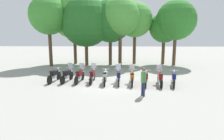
# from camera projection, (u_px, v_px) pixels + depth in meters

# --- Properties ---
(ground_plane) EXTENTS (80.00, 80.00, 0.00)m
(ground_plane) POSITION_uv_depth(u_px,v_px,m) (112.00, 84.00, 14.45)
(ground_plane) COLOR #9E9B93
(motorcycle_0) EXTENTS (0.66, 2.19, 0.99)m
(motorcycle_0) POSITION_uv_depth(u_px,v_px,m) (54.00, 75.00, 14.92)
(motorcycle_0) COLOR black
(motorcycle_0) RESTS_ON ground_plane
(motorcycle_1) EXTENTS (0.71, 2.18, 1.37)m
(motorcycle_1) POSITION_uv_depth(u_px,v_px,m) (67.00, 75.00, 14.90)
(motorcycle_1) COLOR black
(motorcycle_1) RESTS_ON ground_plane
(motorcycle_2) EXTENTS (0.65, 2.19, 1.37)m
(motorcycle_2) POSITION_uv_depth(u_px,v_px,m) (80.00, 75.00, 14.79)
(motorcycle_2) COLOR black
(motorcycle_2) RESTS_ON ground_plane
(motorcycle_3) EXTENTS (0.62, 2.19, 1.37)m
(motorcycle_3) POSITION_uv_depth(u_px,v_px,m) (92.00, 75.00, 14.73)
(motorcycle_3) COLOR black
(motorcycle_3) RESTS_ON ground_plane
(motorcycle_4) EXTENTS (0.62, 2.19, 0.99)m
(motorcycle_4) POSITION_uv_depth(u_px,v_px,m) (105.00, 77.00, 14.37)
(motorcycle_4) COLOR black
(motorcycle_4) RESTS_ON ground_plane
(motorcycle_5) EXTENTS (0.62, 2.19, 1.37)m
(motorcycle_5) POSITION_uv_depth(u_px,v_px,m) (118.00, 77.00, 14.36)
(motorcycle_5) COLOR black
(motorcycle_5) RESTS_ON ground_plane
(motorcycle_6) EXTENTS (0.62, 2.19, 1.37)m
(motorcycle_6) POSITION_uv_depth(u_px,v_px,m) (132.00, 77.00, 14.16)
(motorcycle_6) COLOR black
(motorcycle_6) RESTS_ON ground_plane
(motorcycle_7) EXTENTS (0.68, 2.18, 0.99)m
(motorcycle_7) POSITION_uv_depth(u_px,v_px,m) (146.00, 78.00, 13.94)
(motorcycle_7) COLOR black
(motorcycle_7) RESTS_ON ground_plane
(motorcycle_8) EXTENTS (0.62, 2.19, 1.37)m
(motorcycle_8) POSITION_uv_depth(u_px,v_px,m) (160.00, 78.00, 13.87)
(motorcycle_8) COLOR black
(motorcycle_8) RESTS_ON ground_plane
(motorcycle_9) EXTENTS (0.79, 2.15, 0.99)m
(motorcycle_9) POSITION_uv_depth(u_px,v_px,m) (174.00, 78.00, 13.86)
(motorcycle_9) COLOR black
(motorcycle_9) RESTS_ON ground_plane
(person_0) EXTENTS (0.30, 0.38, 1.67)m
(person_0) POSITION_uv_depth(u_px,v_px,m) (143.00, 80.00, 11.44)
(person_0) COLOR #232D4C
(person_0) RESTS_ON ground_plane
(tree_0) EXTENTS (4.09, 4.09, 7.47)m
(tree_0) POSITION_uv_depth(u_px,v_px,m) (49.00, 15.00, 21.05)
(tree_0) COLOR brown
(tree_0) RESTS_ON ground_plane
(tree_1) EXTENTS (5.41, 5.41, 8.30)m
(tree_1) POSITION_uv_depth(u_px,v_px,m) (74.00, 15.00, 22.81)
(tree_1) COLOR brown
(tree_1) RESTS_ON ground_plane
(tree_2) EXTENTS (5.43, 5.43, 7.49)m
(tree_2) POSITION_uv_depth(u_px,v_px,m) (86.00, 22.00, 21.73)
(tree_2) COLOR brown
(tree_2) RESTS_ON ground_plane
(tree_3) EXTENTS (4.63, 4.63, 7.15)m
(tree_3) POSITION_uv_depth(u_px,v_px,m) (110.00, 21.00, 22.00)
(tree_3) COLOR brown
(tree_3) RESTS_ON ground_plane
(tree_4) EXTENTS (4.03, 4.03, 7.29)m
(tree_4) POSITION_uv_depth(u_px,v_px,m) (120.00, 17.00, 21.07)
(tree_4) COLOR brown
(tree_4) RESTS_ON ground_plane
(tree_5) EXTENTS (3.97, 3.97, 7.04)m
(tree_5) POSITION_uv_depth(u_px,v_px,m) (135.00, 20.00, 22.75)
(tree_5) COLOR brown
(tree_5) RESTS_ON ground_plane
(tree_6) EXTENTS (3.39, 3.39, 5.85)m
(tree_6) POSITION_uv_depth(u_px,v_px,m) (164.00, 28.00, 22.82)
(tree_6) COLOR brown
(tree_6) RESTS_ON ground_plane
(tree_7) EXTENTS (4.35, 4.35, 7.12)m
(tree_7) POSITION_uv_depth(u_px,v_px,m) (176.00, 20.00, 21.86)
(tree_7) COLOR brown
(tree_7) RESTS_ON ground_plane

